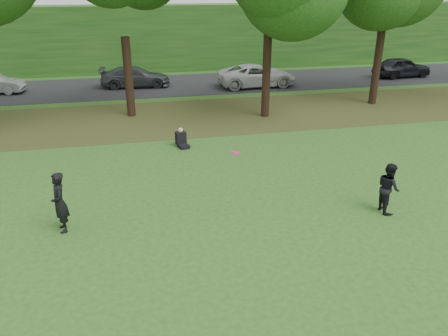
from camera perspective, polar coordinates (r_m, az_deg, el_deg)
name	(u,v)px	position (r m, az deg, el deg)	size (l,w,h in m)	color
ground	(257,253)	(11.90, 4.34, -11.05)	(120.00, 120.00, 0.00)	#274916
leaf_litter	(189,117)	(23.55, -4.56, 6.68)	(60.00, 7.00, 0.01)	#423417
street	(173,85)	(31.25, -6.63, 10.75)	(70.00, 7.00, 0.02)	black
far_hedge	(164,38)	(36.75, -7.85, 16.49)	(70.00, 3.00, 5.00)	#184313
player_left	(60,203)	(13.26, -20.68, -4.25)	(0.66, 0.43, 1.81)	black
player_right	(388,188)	(14.44, 20.67, -2.42)	(0.78, 0.61, 1.61)	black
parked_cars	(163,78)	(30.10, -8.00, 11.63)	(40.27, 4.05, 1.55)	black
frisbee	(235,153)	(12.31, 1.48, 2.00)	(0.30, 0.30, 0.12)	#FF1573
seated_person	(182,140)	(19.19, -5.57, 3.71)	(0.58, 0.81, 0.83)	black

